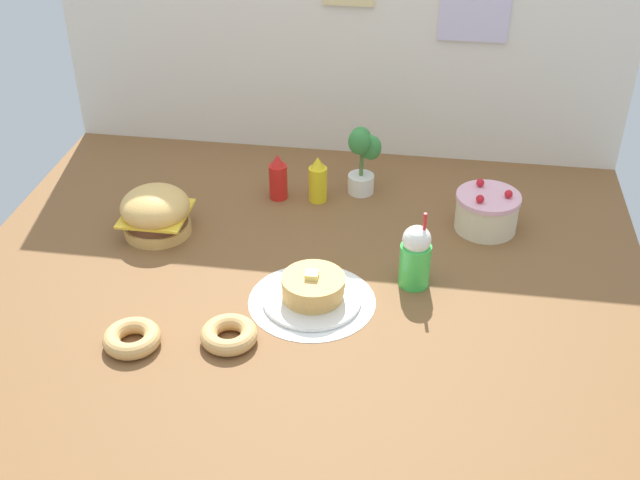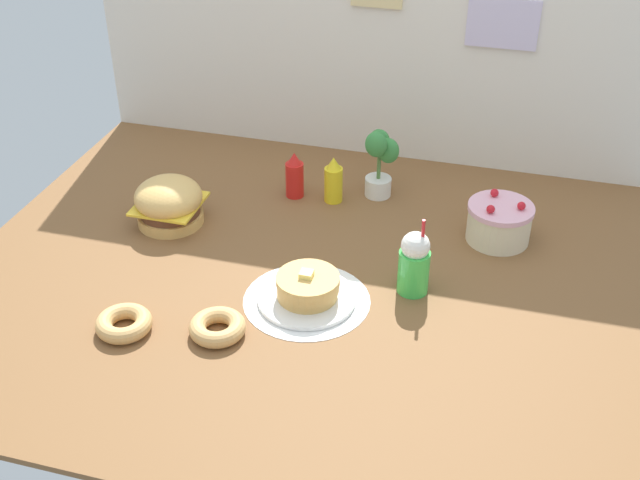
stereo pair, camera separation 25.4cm
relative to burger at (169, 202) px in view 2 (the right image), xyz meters
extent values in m
cube|color=brown|center=(0.55, -0.19, -0.09)|extent=(2.24, 1.86, 0.02)
cube|color=silver|center=(0.55, 0.74, 0.46)|extent=(2.24, 0.03, 1.08)
cube|color=silver|center=(1.05, 0.72, 0.51)|extent=(0.26, 0.01, 0.18)
cylinder|color=white|center=(0.60, -0.31, -0.08)|extent=(0.40, 0.40, 0.00)
cylinder|color=#DBA859|center=(0.00, 0.00, -0.06)|extent=(0.24, 0.24, 0.04)
cylinder|color=#59331E|center=(0.00, 0.00, -0.03)|extent=(0.22, 0.22, 0.03)
cube|color=yellow|center=(0.00, 0.00, -0.01)|extent=(0.22, 0.22, 0.01)
ellipsoid|color=#E5B260|center=(0.00, 0.00, 0.02)|extent=(0.24, 0.24, 0.14)
cylinder|color=white|center=(0.60, -0.31, -0.07)|extent=(0.31, 0.31, 0.01)
cylinder|color=#E0AD5B|center=(0.60, -0.31, -0.05)|extent=(0.19, 0.19, 0.03)
cylinder|color=#E0AD5B|center=(0.61, -0.31, -0.03)|extent=(0.19, 0.19, 0.03)
cylinder|color=#E0AD5B|center=(0.61, -0.31, 0.00)|extent=(0.20, 0.20, 0.03)
cube|color=#F7E072|center=(0.60, -0.31, 0.02)|extent=(0.04, 0.04, 0.02)
cylinder|color=beige|center=(1.14, 0.20, -0.02)|extent=(0.22, 0.22, 0.12)
cylinder|color=#F2B2C6|center=(1.14, 0.20, 0.04)|extent=(0.23, 0.23, 0.02)
sphere|color=red|center=(1.21, 0.19, 0.07)|extent=(0.03, 0.03, 0.03)
sphere|color=red|center=(1.11, 0.26, 0.07)|extent=(0.03, 0.03, 0.03)
sphere|color=red|center=(1.11, 0.14, 0.07)|extent=(0.03, 0.03, 0.03)
cylinder|color=red|center=(0.37, 0.30, -0.01)|extent=(0.07, 0.07, 0.14)
cone|color=red|center=(0.37, 0.30, 0.08)|extent=(0.06, 0.06, 0.05)
cylinder|color=yellow|center=(0.53, 0.31, -0.01)|extent=(0.07, 0.07, 0.14)
cone|color=yellow|center=(0.53, 0.31, 0.08)|extent=(0.06, 0.06, 0.05)
cylinder|color=green|center=(0.91, -0.17, -0.01)|extent=(0.10, 0.10, 0.15)
sphere|color=white|center=(0.91, -0.17, 0.09)|extent=(0.09, 0.09, 0.09)
cylinder|color=red|center=(0.93, -0.17, 0.12)|extent=(0.01, 0.03, 0.15)
torus|color=tan|center=(0.12, -0.60, -0.06)|extent=(0.17, 0.17, 0.05)
torus|color=#8CCC8C|center=(0.12, -0.60, -0.05)|extent=(0.16, 0.16, 0.04)
torus|color=tan|center=(0.39, -0.54, -0.06)|extent=(0.17, 0.17, 0.05)
torus|color=#F2E5C6|center=(0.39, -0.54, -0.05)|extent=(0.16, 0.16, 0.04)
cylinder|color=white|center=(0.68, 0.39, -0.05)|extent=(0.10, 0.10, 0.07)
cylinder|color=#4C7238|center=(0.68, 0.39, 0.05)|extent=(0.01, 0.01, 0.13)
ellipsoid|color=#38843D|center=(0.71, 0.40, 0.11)|extent=(0.08, 0.05, 0.10)
ellipsoid|color=#38843D|center=(0.67, 0.42, 0.13)|extent=(0.08, 0.05, 0.10)
ellipsoid|color=#38843D|center=(0.67, 0.36, 0.14)|extent=(0.08, 0.05, 0.10)
camera|label=1|loc=(0.93, -2.27, 1.46)|focal=44.97mm
camera|label=2|loc=(1.17, -2.22, 1.46)|focal=44.97mm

